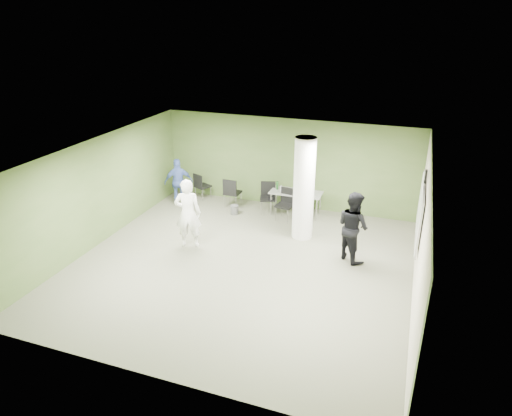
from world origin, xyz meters
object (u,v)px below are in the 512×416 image
at_px(folding_table, 295,193).
at_px(woman_white, 188,213).
at_px(man_blue, 179,182).
at_px(chair_back_left, 201,184).
at_px(man_black, 353,226).

relative_size(folding_table, woman_white, 0.84).
bearing_deg(man_blue, folding_table, 156.18).
relative_size(chair_back_left, woman_white, 0.47).
relative_size(folding_table, chair_back_left, 1.77).
xyz_separation_m(folding_table, man_black, (2.03, -2.19, 0.20)).
height_order(chair_back_left, woman_white, woman_white).
xyz_separation_m(chair_back_left, woman_white, (1.15, -3.09, 0.42)).
bearing_deg(chair_back_left, man_blue, 79.60).
distance_m(folding_table, woman_white, 3.58).
xyz_separation_m(woman_white, man_blue, (-1.60, 2.44, -0.17)).
distance_m(chair_back_left, woman_white, 3.33).
distance_m(folding_table, man_blue, 3.72).
xyz_separation_m(folding_table, woman_white, (-2.09, -2.90, 0.24)).
bearing_deg(chair_back_left, folding_table, -158.96).
bearing_deg(man_black, folding_table, -6.18).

